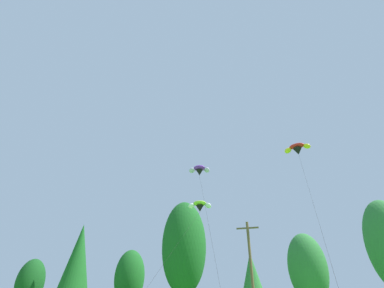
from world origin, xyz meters
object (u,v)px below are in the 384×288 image
(parafoil_kite_far_red_yellow, at_px, (297,149))
(parafoil_kite_high_lime_white, at_px, (200,206))
(parafoil_kite_mid_purple, at_px, (199,170))
(utility_pole, at_px, (252,271))

(parafoil_kite_far_red_yellow, bearing_deg, parafoil_kite_high_lime_white, -165.14)
(parafoil_kite_mid_purple, bearing_deg, utility_pole, -37.19)
(utility_pole, xyz_separation_m, parafoil_kite_mid_purple, (-5.96, 4.52, 12.93))
(parafoil_kite_mid_purple, height_order, parafoil_kite_far_red_yellow, parafoil_kite_far_red_yellow)
(utility_pole, distance_m, parafoil_kite_mid_purple, 14.93)
(parafoil_kite_high_lime_white, xyz_separation_m, parafoil_kite_far_red_yellow, (12.34, 3.28, 7.58))
(parafoil_kite_high_lime_white, bearing_deg, parafoil_kite_far_red_yellow, 14.86)
(parafoil_kite_high_lime_white, relative_size, parafoil_kite_far_red_yellow, 0.63)
(parafoil_kite_high_lime_white, bearing_deg, parafoil_kite_mid_purple, 103.02)
(parafoil_kite_high_lime_white, xyz_separation_m, parafoil_kite_mid_purple, (-0.53, 2.28, 5.59))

